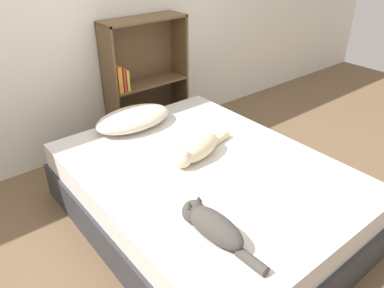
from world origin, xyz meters
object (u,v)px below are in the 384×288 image
object	(u,v)px
cat_light	(197,148)
cat_dark	(212,225)
bed	(206,194)
pillow	(133,119)
bookshelf	(142,81)

from	to	relation	value
cat_light	cat_dark	distance (m)	0.73
bed	pillow	bearing A→B (deg)	95.51
cat_dark	bookshelf	xyz separation A→B (m)	(0.73, 1.77, 0.07)
pillow	cat_dark	size ratio (longest dim) A/B	1.12
cat_dark	pillow	bearing A→B (deg)	-16.24
bed	cat_dark	distance (m)	0.68
bed	cat_light	size ratio (longest dim) A/B	3.45
bed	pillow	distance (m)	0.83
bed	bookshelf	bearing A→B (deg)	75.16
pillow	bed	bearing A→B (deg)	-84.49
cat_light	bookshelf	world-z (taller)	bookshelf
bed	cat_light	distance (m)	0.32
bed	cat_light	xyz separation A→B (m)	(0.02, 0.12, 0.30)
cat_light	pillow	bearing A→B (deg)	-95.40
cat_light	bookshelf	xyz separation A→B (m)	(0.32, 1.16, 0.06)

